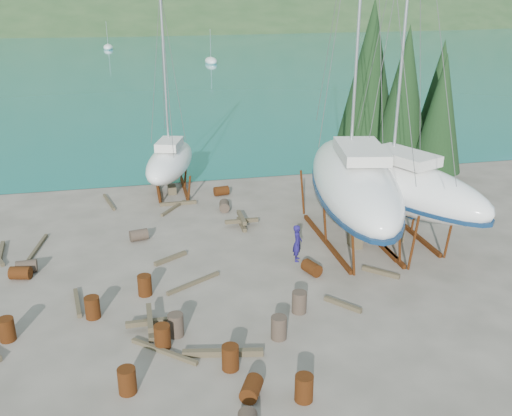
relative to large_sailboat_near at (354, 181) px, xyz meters
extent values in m
plane|color=#5A5247|center=(-6.08, -3.75, -3.19)|extent=(600.00, 600.00, 0.00)
plane|color=teal|center=(-6.08, 311.25, -3.18)|extent=(700.00, 700.00, 0.00)
ellipsoid|color=#20391C|center=(-6.08, 316.25, -3.19)|extent=(800.00, 360.00, 110.00)
cube|color=beige|center=(-26.08, 186.25, -1.19)|extent=(6.00, 5.00, 4.00)
cube|color=#A54C2D|center=(-26.08, 186.25, 1.61)|extent=(6.60, 5.60, 1.60)
cube|color=beige|center=(23.92, 186.25, -1.19)|extent=(6.00, 5.00, 4.00)
cube|color=#A54C2D|center=(23.92, 186.25, 1.61)|extent=(6.60, 5.60, 1.60)
cylinder|color=black|center=(6.42, 8.25, -2.39)|extent=(0.36, 0.36, 1.60)
cone|color=black|center=(6.42, 8.25, 2.61)|extent=(3.60, 3.60, 8.40)
cylinder|color=black|center=(7.92, 6.25, -2.51)|extent=(0.36, 0.36, 1.36)
cone|color=black|center=(7.92, 6.25, 1.74)|extent=(3.06, 3.06, 7.14)
cylinder|color=black|center=(4.92, 10.25, -2.27)|extent=(0.36, 0.36, 1.84)
cone|color=black|center=(4.92, 10.25, 3.48)|extent=(4.14, 4.14, 9.66)
cylinder|color=black|center=(9.42, 9.25, -2.47)|extent=(0.36, 0.36, 1.44)
cone|color=black|center=(9.42, 9.25, 2.03)|extent=(3.24, 3.24, 7.56)
ellipsoid|color=white|center=(3.92, 76.25, -2.81)|extent=(2.00, 5.00, 1.40)
cylinder|color=silver|center=(3.92, 76.25, 0.04)|extent=(0.08, 0.08, 5.00)
ellipsoid|color=white|center=(-14.08, 106.25, -2.81)|extent=(2.00, 5.00, 1.40)
cylinder|color=silver|center=(-14.08, 106.25, 0.04)|extent=(0.08, 0.08, 5.00)
ellipsoid|color=white|center=(0.00, 0.02, -0.04)|extent=(5.95, 13.05, 2.94)
cube|color=#0E2848|center=(0.00, -0.61, -1.06)|extent=(0.67, 2.27, 1.00)
cube|color=silver|center=(0.00, -0.61, 1.68)|extent=(2.69, 4.09, 0.50)
cube|color=#612E10|center=(-1.29, 0.02, -3.09)|extent=(0.18, 6.92, 0.20)
cube|color=#612E10|center=(1.29, 0.02, -3.09)|extent=(0.18, 6.92, 0.20)
cube|color=brown|center=(0.00, -0.61, -2.60)|extent=(0.50, 0.80, 1.18)
ellipsoid|color=white|center=(2.37, 0.30, -0.39)|extent=(7.21, 11.39, 2.60)
cube|color=#0E2848|center=(2.37, -0.25, -1.24)|extent=(1.00, 1.92, 1.00)
cube|color=silver|center=(2.37, -0.25, 1.16)|extent=(2.90, 3.73, 0.50)
cylinder|color=silver|center=(2.37, 0.85, 7.62)|extent=(0.14, 0.14, 13.21)
cube|color=#612E10|center=(1.25, 0.30, -3.09)|extent=(0.18, 6.05, 0.20)
cube|color=#612E10|center=(3.49, 0.30, -3.09)|extent=(0.18, 6.05, 0.20)
cube|color=brown|center=(2.37, -0.25, -2.69)|extent=(0.50, 0.80, 1.00)
ellipsoid|color=white|center=(-8.20, 9.71, -1.26)|extent=(4.50, 7.86, 1.93)
cube|color=#0E2848|center=(-8.20, 9.33, -1.78)|extent=(0.64, 1.36, 1.00)
cube|color=silver|center=(-8.20, 9.33, -0.05)|extent=(1.91, 2.54, 0.50)
cylinder|color=silver|center=(-8.20, 10.08, 4.30)|extent=(0.14, 0.14, 9.00)
cube|color=#612E10|center=(-9.03, 9.71, -3.09)|extent=(0.18, 4.13, 0.20)
cube|color=#612E10|center=(-7.38, 9.71, -3.09)|extent=(0.18, 4.13, 0.20)
cube|color=brown|center=(-8.20, 9.33, -2.96)|extent=(0.50, 0.80, 0.46)
imported|color=#1A1354|center=(-3.24, -1.49, -2.30)|extent=(0.60, 0.75, 1.78)
cylinder|color=#612E10|center=(-15.31, -5.52, -2.75)|extent=(0.58, 0.58, 0.88)
cylinder|color=#612E10|center=(-15.60, -0.66, -2.90)|extent=(0.99, 0.77, 0.58)
cylinder|color=#612E10|center=(-11.09, -9.40, -2.75)|extent=(0.58, 0.58, 0.88)
cylinder|color=#612E10|center=(-5.25, 8.25, -2.90)|extent=(0.96, 0.70, 0.58)
cylinder|color=#2D2823|center=(-5.69, -7.52, -2.75)|extent=(0.58, 0.58, 0.88)
cylinder|color=#612E10|center=(-2.99, -2.96, -2.90)|extent=(0.85, 1.03, 0.58)
cylinder|color=#612E10|center=(-5.78, -10.94, -2.75)|extent=(0.58, 0.58, 0.88)
cylinder|color=#612E10|center=(-12.36, -4.61, -2.75)|extent=(0.58, 0.58, 0.88)
cylinder|color=#2D2823|center=(-10.42, 2.44, -2.90)|extent=(0.98, 0.75, 0.58)
cylinder|color=#612E10|center=(-7.72, -8.92, -2.75)|extent=(0.58, 0.58, 0.88)
cylinder|color=#2D2823|center=(-5.50, 5.64, -2.90)|extent=(0.71, 0.96, 0.58)
cylinder|color=#612E10|center=(-7.33, -10.43, -2.90)|extent=(0.91, 1.05, 0.58)
cylinder|color=#612E10|center=(-9.85, -7.18, -2.75)|extent=(0.58, 0.58, 0.88)
cylinder|color=#612E10|center=(-10.32, -3.25, -2.75)|extent=(0.58, 0.58, 0.88)
cylinder|color=#2D2823|center=(-15.44, -0.05, -2.90)|extent=(0.91, 0.63, 0.58)
cylinder|color=#2D2823|center=(-9.32, -6.54, -2.75)|extent=(0.58, 0.58, 0.88)
cylinder|color=#2D2823|center=(-4.45, -5.94, -2.75)|extent=(0.58, 0.58, 0.88)
cube|color=brown|center=(-12.03, 8.35, -3.12)|extent=(0.78, 2.76, 0.14)
cube|color=brown|center=(0.03, -3.65, -3.09)|extent=(1.37, 1.34, 0.19)
cube|color=brown|center=(-16.98, 2.36, -3.10)|extent=(0.38, 2.11, 0.19)
cube|color=brown|center=(-9.84, -7.56, -3.12)|extent=(2.20, 2.00, 0.15)
cube|color=brown|center=(-8.01, 7.16, -3.09)|extent=(2.15, 0.20, 0.19)
cube|color=brown|center=(-2.61, -5.91, -3.10)|extent=(1.20, 1.41, 0.17)
cube|color=brown|center=(-9.04, -0.20, -3.10)|extent=(1.60, 1.12, 0.19)
cube|color=brown|center=(-8.37, 6.47, -3.11)|extent=(1.57, 2.14, 0.15)
cube|color=brown|center=(-8.26, -2.82, -3.11)|extent=(2.44, 1.53, 0.15)
cube|color=brown|center=(-13.03, -3.47, -3.11)|extent=(0.48, 2.20, 0.17)
cube|color=brown|center=(-15.31, 2.48, -3.12)|extent=(0.62, 2.99, 0.15)
cube|color=brown|center=(-7.85, -8.14, -3.08)|extent=(2.80, 0.75, 0.23)
cube|color=brown|center=(-10.24, -5.92, -3.09)|extent=(0.20, 1.80, 0.20)
cube|color=brown|center=(-10.24, -5.92, -2.89)|extent=(1.80, 0.20, 0.20)
cube|color=brown|center=(-10.24, -5.92, -2.69)|extent=(0.20, 1.80, 0.20)
cube|color=brown|center=(-4.98, 3.14, -3.09)|extent=(0.20, 1.80, 0.20)
cube|color=brown|center=(-4.98, 3.14, -2.89)|extent=(1.80, 0.20, 0.20)
cube|color=brown|center=(-4.98, 3.14, -2.69)|extent=(0.20, 1.80, 0.20)
camera|label=1|loc=(-10.32, -24.64, 8.67)|focal=40.00mm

